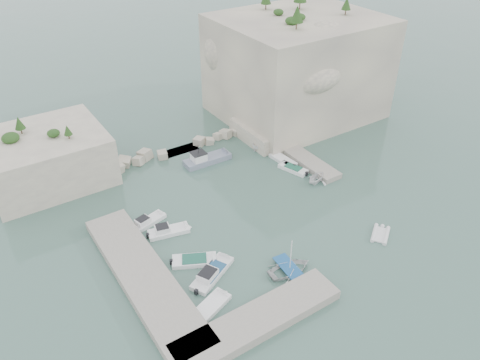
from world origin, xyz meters
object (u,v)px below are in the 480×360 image
motorboat_c (195,262)px  tender_east_b (293,170)px  motorboat_e (212,307)px  work_boat (208,162)px  motorboat_a (148,224)px  inflatable_dinghy (380,235)px  rowboat (290,271)px  motorboat_b (169,233)px  tender_east_d (263,149)px  tender_east_a (316,182)px  motorboat_d (212,275)px  tender_east_c (283,162)px

motorboat_c → tender_east_b: (21.51, 9.03, 0.00)m
motorboat_e → work_boat: work_boat is taller
motorboat_a → inflatable_dinghy: 28.80m
motorboat_e → motorboat_a: bearing=69.7°
motorboat_a → motorboat_c: size_ratio=0.97×
rowboat → inflatable_dinghy: 13.11m
motorboat_b → tender_east_d: bearing=38.5°
motorboat_a → motorboat_e: 15.98m
motorboat_b → inflatable_dinghy: 25.87m
motorboat_a → motorboat_b: (1.40, -3.06, 0.00)m
tender_east_a → inflatable_dinghy: bearing=159.0°
motorboat_a → work_boat: (13.68, 8.75, 0.00)m
motorboat_e → inflatable_dinghy: (22.81, -1.63, 0.00)m
motorboat_e → inflatable_dinghy: size_ratio=1.22×
motorboat_c → motorboat_a: bearing=126.5°
inflatable_dinghy → motorboat_d: bearing=130.8°
motorboat_b → tender_east_b: motorboat_b is taller
motorboat_d → tender_east_c: size_ratio=1.29×
motorboat_a → tender_east_d: 24.32m
motorboat_d → tender_east_a: (21.61, 7.66, 0.00)m
rowboat → tender_east_d: bearing=-24.5°
motorboat_a → tender_east_b: size_ratio=1.09×
tender_east_b → tender_east_d: size_ratio=1.18×
motorboat_a → rowboat: motorboat_a is taller
tender_east_c → tender_east_d: tender_east_d is taller
motorboat_d → tender_east_b: motorboat_d is taller
tender_east_b → work_boat: 13.03m
motorboat_e → tender_east_b: size_ratio=0.94×
tender_east_b → work_boat: bearing=28.6°
tender_east_d → motorboat_b: bearing=116.4°
motorboat_b → rowboat: size_ratio=1.08×
inflatable_dinghy → tender_east_a: (1.10, 13.15, 0.00)m
motorboat_c → rowboat: bearing=-14.1°
work_boat → tender_east_c: bearing=-31.2°
motorboat_a → tender_east_b: (23.09, -0.26, 0.00)m
motorboat_d → work_boat: work_boat is taller
motorboat_a → motorboat_d: same height
motorboat_e → tender_east_c: (23.39, 18.51, 0.00)m
motorboat_b → motorboat_c: bearing=-75.5°
inflatable_dinghy → work_boat: (-9.11, 26.36, 0.00)m
inflatable_dinghy → tender_east_c: bearing=54.1°
tender_east_b → tender_east_c: same height
tender_east_a → rowboat: bearing=113.8°
motorboat_c → inflatable_dinghy: motorboat_c is taller
motorboat_c → tender_east_d: 27.28m
tender_east_b → tender_east_c: size_ratio=0.94×
motorboat_a → tender_east_d: tender_east_d is taller
tender_east_a → motorboat_b: bearing=70.2°
motorboat_a → motorboat_c: (1.58, -9.29, 0.00)m
motorboat_b → work_boat: bearing=56.7°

